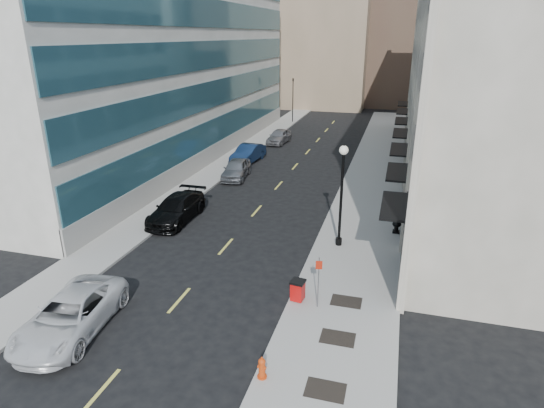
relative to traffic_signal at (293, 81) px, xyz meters
The scene contains 24 objects.
ground 48.65m from the traffic_signal, 83.46° to the right, with size 160.00×160.00×0.00m, color black.
sidewalk_right 31.38m from the traffic_signal, 65.10° to the right, with size 5.00×80.00×0.15m, color #9B978D.
sidewalk_left 28.58m from the traffic_signal, 92.05° to the right, with size 3.00×80.00×0.15m, color #9B978D.
building_right 30.91m from the traffic_signal, 43.12° to the right, with size 15.30×46.50×18.25m.
building_left 23.84m from the traffic_signal, 116.45° to the right, with size 16.14×46.00×20.00m.
skyline_tan_near 21.70m from the traffic_signal, 85.71° to the left, with size 14.00×18.00×28.00m, color #9C8266.
skyline_brown 29.76m from the traffic_signal, 60.64° to the left, with size 12.00×16.00×34.00m, color brown.
skyline_tan_far 31.63m from the traffic_signal, 105.82° to the left, with size 12.00×14.00×22.00m, color #9C8266.
skyline_stone 29.91m from the traffic_signal, 37.45° to the left, with size 10.00×14.00×20.00m, color beige.
grate_near 51.99m from the traffic_signal, 75.32° to the right, with size 1.40×1.00×0.01m, color black.
grate_mid 49.11m from the traffic_signal, 74.43° to the right, with size 1.40×1.00×0.01m, color black.
grate_far 46.43m from the traffic_signal, 73.49° to the right, with size 1.40×1.00×0.01m, color black.
road_centerline 32.00m from the traffic_signal, 79.94° to the right, with size 0.15×68.20×0.01m.
traffic_signal is the anchor object (origin of this frame).
car_white_van 49.68m from the traffic_signal, 87.33° to the right, with size 2.70×5.85×1.62m, color silver.
car_black_pickup 37.43m from the traffic_signal, 88.62° to the right, with size 2.31×5.68×1.65m, color black.
car_silver_sedan 27.48m from the traffic_signal, 86.96° to the right, with size 1.94×4.82×1.64m, color gray.
car_blue_sedan 22.23m from the traffic_signal, 88.13° to the right, with size 1.79×5.13×1.69m, color #122547.
car_grey_sedan 13.98m from the traffic_signal, 83.36° to the right, with size 1.89×4.70×1.60m, color gray.
fire_hydrant 51.41m from the traffic_signal, 77.81° to the right, with size 0.35×0.35×0.87m.
trash_bin 46.27m from the traffic_signal, 76.29° to the right, with size 0.71×0.75×1.02m.
lamppost 40.09m from the traffic_signal, 72.71° to the right, with size 0.50×0.50×6.06m.
sign_post 46.72m from the traffic_signal, 75.20° to the right, with size 0.29×0.09×2.50m.
urn_planter 38.95m from the traffic_signal, 66.98° to the right, with size 0.55×0.55×0.77m.
Camera 1 is at (9.22, -14.52, 11.72)m, focal length 30.00 mm.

